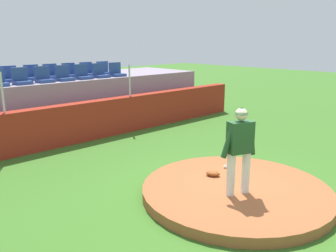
{
  "coord_description": "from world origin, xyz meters",
  "views": [
    {
      "loc": [
        -5.47,
        -3.76,
        3.05
      ],
      "look_at": [
        0.0,
        1.98,
        1.1
      ],
      "focal_mm": 37.25,
      "sensor_mm": 36.0,
      "label": 1
    }
  ],
  "objects_px": {
    "stadium_chair_3": "(64,76)",
    "stadium_chair_12": "(87,72)",
    "pitcher": "(240,144)",
    "stadium_chair_9": "(33,75)",
    "stadium_chair_8": "(10,77)",
    "stadium_chair_11": "(70,73)",
    "stadium_chair_1": "(21,79)",
    "stadium_chair_6": "(117,72)",
    "stadium_chair_2": "(44,77)",
    "fielding_glove": "(213,174)",
    "stadium_chair_13": "(104,70)",
    "stadium_chair_5": "(100,73)",
    "stadium_chair_10": "(52,74)",
    "stadium_chair_4": "(83,74)",
    "baseball": "(225,167)"
  },
  "relations": [
    {
      "from": "stadium_chair_3",
      "to": "stadium_chair_12",
      "type": "relative_size",
      "value": 1.0
    },
    {
      "from": "pitcher",
      "to": "stadium_chair_9",
      "type": "distance_m",
      "value": 8.1
    },
    {
      "from": "stadium_chair_8",
      "to": "stadium_chair_11",
      "type": "bearing_deg",
      "value": -179.67
    },
    {
      "from": "stadium_chair_1",
      "to": "stadium_chair_6",
      "type": "bearing_deg",
      "value": 179.94
    },
    {
      "from": "stadium_chair_1",
      "to": "stadium_chair_2",
      "type": "xyz_separation_m",
      "value": [
        0.71,
        0.01,
        0.0
      ]
    },
    {
      "from": "stadium_chair_3",
      "to": "stadium_chair_11",
      "type": "relative_size",
      "value": 1.0
    },
    {
      "from": "fielding_glove",
      "to": "stadium_chair_12",
      "type": "distance_m",
      "value": 7.44
    },
    {
      "from": "fielding_glove",
      "to": "stadium_chair_8",
      "type": "height_order",
      "value": "stadium_chair_8"
    },
    {
      "from": "stadium_chair_1",
      "to": "stadium_chair_8",
      "type": "relative_size",
      "value": 1.0
    },
    {
      "from": "stadium_chair_2",
      "to": "stadium_chair_13",
      "type": "xyz_separation_m",
      "value": [
        2.82,
        0.88,
        0.0
      ]
    },
    {
      "from": "stadium_chair_3",
      "to": "stadium_chair_5",
      "type": "height_order",
      "value": "same"
    },
    {
      "from": "stadium_chair_1",
      "to": "stadium_chair_13",
      "type": "bearing_deg",
      "value": -165.93
    },
    {
      "from": "stadium_chair_8",
      "to": "stadium_chair_10",
      "type": "height_order",
      "value": "same"
    },
    {
      "from": "fielding_glove",
      "to": "stadium_chair_1",
      "type": "distance_m",
      "value": 6.63
    },
    {
      "from": "stadium_chair_9",
      "to": "stadium_chair_12",
      "type": "distance_m",
      "value": 2.07
    },
    {
      "from": "stadium_chair_12",
      "to": "stadium_chair_13",
      "type": "distance_m",
      "value": 0.72
    },
    {
      "from": "stadium_chair_4",
      "to": "stadium_chair_9",
      "type": "distance_m",
      "value": 1.63
    },
    {
      "from": "stadium_chair_2",
      "to": "stadium_chair_5",
      "type": "relative_size",
      "value": 1.0
    },
    {
      "from": "stadium_chair_1",
      "to": "fielding_glove",
      "type": "bearing_deg",
      "value": 103.69
    },
    {
      "from": "stadium_chair_11",
      "to": "stadium_chair_6",
      "type": "bearing_deg",
      "value": 146.79
    },
    {
      "from": "baseball",
      "to": "stadium_chair_12",
      "type": "relative_size",
      "value": 0.15
    },
    {
      "from": "stadium_chair_2",
      "to": "stadium_chair_4",
      "type": "xyz_separation_m",
      "value": [
        1.39,
        0.01,
        0.0
      ]
    },
    {
      "from": "stadium_chair_10",
      "to": "stadium_chair_11",
      "type": "relative_size",
      "value": 1.0
    },
    {
      "from": "stadium_chair_5",
      "to": "stadium_chair_8",
      "type": "distance_m",
      "value": 2.94
    },
    {
      "from": "stadium_chair_12",
      "to": "fielding_glove",
      "type": "bearing_deg",
      "value": 79.77
    },
    {
      "from": "stadium_chair_6",
      "to": "stadium_chair_5",
      "type": "bearing_deg",
      "value": -2.8
    },
    {
      "from": "stadium_chair_8",
      "to": "stadium_chair_10",
      "type": "bearing_deg",
      "value": -178.74
    },
    {
      "from": "stadium_chair_9",
      "to": "stadium_chair_11",
      "type": "bearing_deg",
      "value": 179.12
    },
    {
      "from": "stadium_chair_6",
      "to": "stadium_chair_11",
      "type": "distance_m",
      "value": 1.66
    },
    {
      "from": "stadium_chair_6",
      "to": "stadium_chair_2",
      "type": "bearing_deg",
      "value": -0.24
    },
    {
      "from": "stadium_chair_6",
      "to": "stadium_chair_13",
      "type": "relative_size",
      "value": 1.0
    },
    {
      "from": "fielding_glove",
      "to": "stadium_chair_11",
      "type": "xyz_separation_m",
      "value": [
        0.58,
        7.14,
        1.67
      ]
    },
    {
      "from": "pitcher",
      "to": "stadium_chair_1",
      "type": "height_order",
      "value": "stadium_chair_1"
    },
    {
      "from": "stadium_chair_9",
      "to": "stadium_chair_11",
      "type": "height_order",
      "value": "same"
    },
    {
      "from": "stadium_chair_1",
      "to": "stadium_chair_13",
      "type": "distance_m",
      "value": 3.64
    },
    {
      "from": "stadium_chair_1",
      "to": "stadium_chair_13",
      "type": "xyz_separation_m",
      "value": [
        3.53,
        0.88,
        0.0
      ]
    },
    {
      "from": "stadium_chair_13",
      "to": "stadium_chair_6",
      "type": "bearing_deg",
      "value": 87.45
    },
    {
      "from": "baseball",
      "to": "stadium_chair_11",
      "type": "xyz_separation_m",
      "value": [
        0.01,
        7.03,
        1.68
      ]
    },
    {
      "from": "stadium_chair_10",
      "to": "stadium_chair_13",
      "type": "xyz_separation_m",
      "value": [
        2.13,
        -0.04,
        0.0
      ]
    },
    {
      "from": "stadium_chair_2",
      "to": "stadium_chair_3",
      "type": "relative_size",
      "value": 1.0
    },
    {
      "from": "stadium_chair_6",
      "to": "stadium_chair_12",
      "type": "height_order",
      "value": "same"
    },
    {
      "from": "stadium_chair_2",
      "to": "stadium_chair_9",
      "type": "distance_m",
      "value": 0.92
    },
    {
      "from": "baseball",
      "to": "stadium_chair_3",
      "type": "bearing_deg",
      "value": 96.51
    },
    {
      "from": "fielding_glove",
      "to": "stadium_chair_13",
      "type": "distance_m",
      "value": 7.58
    },
    {
      "from": "stadium_chair_11",
      "to": "stadium_chair_13",
      "type": "xyz_separation_m",
      "value": [
        1.43,
        -0.02,
        0.0
      ]
    },
    {
      "from": "baseball",
      "to": "stadium_chair_12",
      "type": "xyz_separation_m",
      "value": [
        0.72,
        7.02,
        1.68
      ]
    },
    {
      "from": "stadium_chair_10",
      "to": "baseball",
      "type": "bearing_deg",
      "value": 95.57
    },
    {
      "from": "stadium_chair_2",
      "to": "stadium_chair_6",
      "type": "relative_size",
      "value": 1.0
    },
    {
      "from": "pitcher",
      "to": "baseball",
      "type": "relative_size",
      "value": 22.89
    },
    {
      "from": "stadium_chair_3",
      "to": "stadium_chair_5",
      "type": "relative_size",
      "value": 1.0
    }
  ]
}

